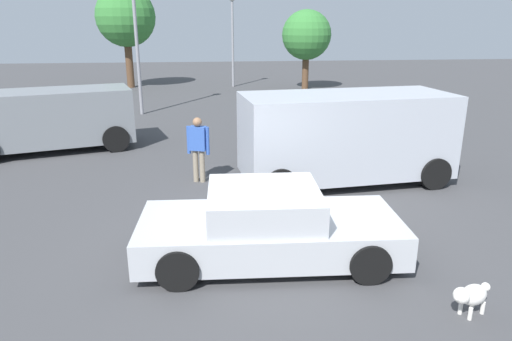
# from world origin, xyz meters

# --- Properties ---
(ground_plane) EXTENTS (80.00, 80.00, 0.00)m
(ground_plane) POSITION_xyz_m (0.00, 0.00, 0.00)
(ground_plane) COLOR #424244
(sedan_foreground) EXTENTS (4.35, 2.13, 1.22)m
(sedan_foreground) POSITION_xyz_m (-0.11, -0.28, 0.57)
(sedan_foreground) COLOR #B7BABF
(sedan_foreground) RESTS_ON ground_plane
(dog) EXTENTS (0.65, 0.43, 0.48)m
(dog) POSITION_xyz_m (2.36, -2.18, 0.30)
(dog) COLOR white
(dog) RESTS_ON ground_plane
(van_white) EXTENTS (5.14, 2.63, 2.17)m
(van_white) POSITION_xyz_m (2.27, 3.41, 1.17)
(van_white) COLOR #B2B7C1
(van_white) RESTS_ON ground_plane
(suv_dark) EXTENTS (5.05, 3.17, 1.84)m
(suv_dark) POSITION_xyz_m (-5.73, 7.24, 1.01)
(suv_dark) COLOR gray
(suv_dark) RESTS_ON ground_plane
(pedestrian) EXTENTS (0.54, 0.36, 1.61)m
(pedestrian) POSITION_xyz_m (-1.26, 3.77, 0.96)
(pedestrian) COLOR gray
(pedestrian) RESTS_ON ground_plane
(light_post_near) EXTENTS (0.44, 0.44, 5.35)m
(light_post_near) POSITION_xyz_m (0.75, 21.35, 3.72)
(light_post_near) COLOR gray
(light_post_near) RESTS_ON ground_plane
(tree_back_left) EXTENTS (2.78, 2.78, 4.46)m
(tree_back_left) POSITION_xyz_m (4.83, 19.65, 3.04)
(tree_back_left) COLOR brown
(tree_back_left) RESTS_ON ground_plane
(tree_back_center) EXTENTS (3.42, 3.42, 5.77)m
(tree_back_center) POSITION_xyz_m (-5.40, 21.66, 4.02)
(tree_back_center) COLOR brown
(tree_back_center) RESTS_ON ground_plane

